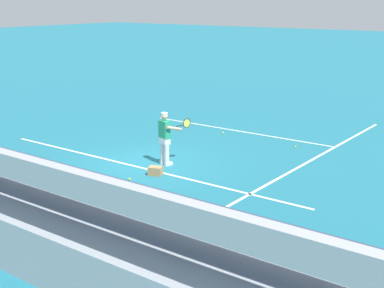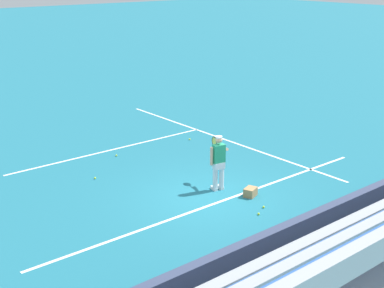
# 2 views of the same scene
# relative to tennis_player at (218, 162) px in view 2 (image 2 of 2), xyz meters

# --- Properties ---
(ground_plane) EXTENTS (160.00, 160.00, 0.00)m
(ground_plane) POSITION_rel_tennis_player_xyz_m (-0.55, -0.21, -0.89)
(ground_plane) COLOR #1E6B7F
(court_baseline_white) EXTENTS (12.00, 0.10, 0.01)m
(court_baseline_white) POSITION_rel_tennis_player_xyz_m (-0.55, -0.71, -0.89)
(court_baseline_white) COLOR white
(court_baseline_white) RESTS_ON ground
(court_sideline_white) EXTENTS (0.10, 12.00, 0.01)m
(court_sideline_white) POSITION_rel_tennis_player_xyz_m (3.56, 3.79, -0.89)
(court_sideline_white) COLOR white
(court_sideline_white) RESTS_ON ground
(court_service_line_white) EXTENTS (8.22, 0.10, 0.01)m
(court_service_line_white) POSITION_rel_tennis_player_xyz_m (-0.55, 5.29, -0.89)
(court_service_line_white) COLOR white
(court_service_line_white) RESTS_ON ground
(back_wall_sponsor_board) EXTENTS (24.83, 0.25, 1.10)m
(back_wall_sponsor_board) POSITION_rel_tennis_player_xyz_m (-0.54, -4.30, -0.34)
(back_wall_sponsor_board) COLOR #384260
(back_wall_sponsor_board) RESTS_ON ground
(tennis_player) EXTENTS (0.73, 0.96, 1.71)m
(tennis_player) POSITION_rel_tennis_player_xyz_m (0.00, 0.00, 0.00)
(tennis_player) COLOR silver
(tennis_player) RESTS_ON ground
(ball_box_cardboard) EXTENTS (0.48, 0.42, 0.26)m
(ball_box_cardboard) POSITION_rel_tennis_player_xyz_m (0.41, -0.98, -0.76)
(ball_box_cardboard) COLOR #A87F51
(ball_box_cardboard) RESTS_ON ground
(tennis_ball_on_baseline) EXTENTS (0.07, 0.07, 0.07)m
(tennis_ball_on_baseline) POSITION_rel_tennis_player_xyz_m (-0.33, -2.03, -0.86)
(tennis_ball_on_baseline) COLOR #CCE533
(tennis_ball_on_baseline) RESTS_ON ground
(tennis_ball_by_box) EXTENTS (0.07, 0.07, 0.07)m
(tennis_ball_by_box) POSITION_rel_tennis_player_xyz_m (-0.80, 4.57, -0.86)
(tennis_ball_by_box) COLOR #CCE533
(tennis_ball_by_box) RESTS_ON ground
(tennis_ball_far_right) EXTENTS (0.07, 0.07, 0.07)m
(tennis_ball_far_right) POSITION_rel_tennis_player_xyz_m (-2.48, 3.14, -0.86)
(tennis_ball_far_right) COLOR #CCE533
(tennis_ball_far_right) RESTS_ON ground
(tennis_ball_toward_net) EXTENTS (0.07, 0.07, 0.07)m
(tennis_ball_toward_net) POSITION_rel_tennis_player_xyz_m (2.44, 4.37, -0.86)
(tennis_ball_toward_net) COLOR #CCE533
(tennis_ball_toward_net) RESTS_ON ground
(tennis_ball_near_player) EXTENTS (0.07, 0.07, 0.07)m
(tennis_ball_near_player) POSITION_rel_tennis_player_xyz_m (0.10, -1.81, -0.86)
(tennis_ball_near_player) COLOR #CCE533
(tennis_ball_near_player) RESTS_ON ground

